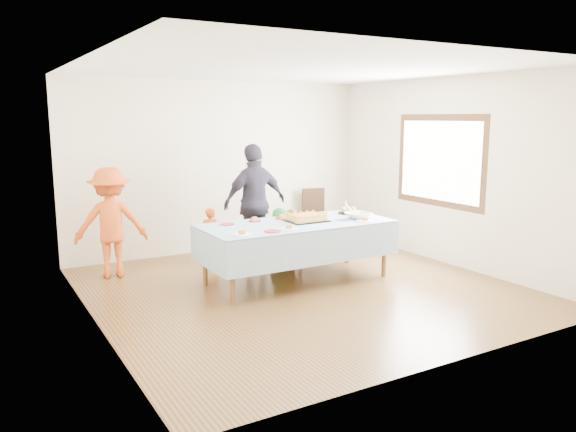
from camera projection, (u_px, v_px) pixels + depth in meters
name	position (u px, v px, depth m)	size (l,w,h in m)	color
ground	(302.00, 288.00, 7.07)	(5.00, 5.00, 0.00)	#4D2D16
room_walls	(307.00, 147.00, 6.79)	(5.04, 5.04, 2.72)	beige
party_table	(297.00, 227.00, 7.29)	(2.50, 1.10, 0.78)	brown
birthday_cake	(307.00, 218.00, 7.37)	(0.52, 0.40, 0.09)	black
rolls_tray	(349.00, 211.00, 7.97)	(0.30, 0.30, 0.09)	black
punch_bowl	(358.00, 215.00, 7.57)	(0.33, 0.33, 0.08)	silver
party_hat	(346.00, 205.00, 8.21)	(0.10, 0.10, 0.17)	white
fork_pile	(343.00, 218.00, 7.46)	(0.24, 0.18, 0.07)	white
plate_red_far_a	(227.00, 224.00, 7.16)	(0.20, 0.20, 0.01)	red
plate_red_far_b	(255.00, 221.00, 7.36)	(0.16, 0.16, 0.01)	red
plate_red_far_c	(282.00, 218.00, 7.55)	(0.19, 0.19, 0.01)	red
plate_red_far_d	(322.00, 214.00, 7.93)	(0.16, 0.16, 0.01)	red
plate_red_near	(272.00, 231.00, 6.70)	(0.20, 0.20, 0.01)	red
plate_white_left	(242.00, 235.00, 6.51)	(0.23, 0.23, 0.01)	white
plate_white_mid	(289.00, 229.00, 6.83)	(0.21, 0.21, 0.01)	white
plate_white_right	(365.00, 221.00, 7.36)	(0.24, 0.24, 0.01)	white
dining_chair	(315.00, 213.00, 9.62)	(0.48, 0.48, 0.92)	black
toddler_left	(210.00, 236.00, 8.23)	(0.30, 0.20, 0.83)	#CC4C19
toddler_mid	(280.00, 239.00, 7.85)	(0.44, 0.28, 0.89)	#246C29
toddler_right	(290.00, 239.00, 7.94)	(0.42, 0.32, 0.86)	#B17D52
adult_left	(111.00, 223.00, 7.50)	(0.96, 0.55, 1.48)	#D5511A
adult_right	(255.00, 202.00, 8.37)	(1.02, 0.43, 1.75)	#2E2C3C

